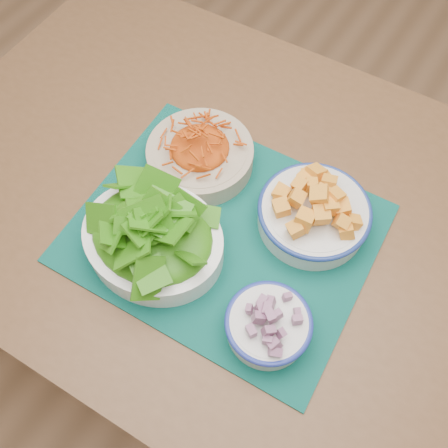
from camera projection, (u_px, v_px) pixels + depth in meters
name	position (u px, v px, depth m)	size (l,w,h in m)	color
ground	(256.00, 275.00, 1.66)	(4.00, 4.00, 0.00)	#9F714D
table	(238.00, 226.00, 1.00)	(1.32, 0.91, 0.75)	brown
placemat	(224.00, 233.00, 0.89)	(0.51, 0.41, 0.00)	#03342E
carrot_bowl	(200.00, 151.00, 0.93)	(0.24, 0.24, 0.08)	tan
squash_bowl	(315.00, 209.00, 0.86)	(0.22, 0.22, 0.10)	silver
lettuce_bowl	(152.00, 234.00, 0.82)	(0.26, 0.22, 0.12)	white
onion_bowl	(268.00, 324.00, 0.77)	(0.16, 0.16, 0.07)	silver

